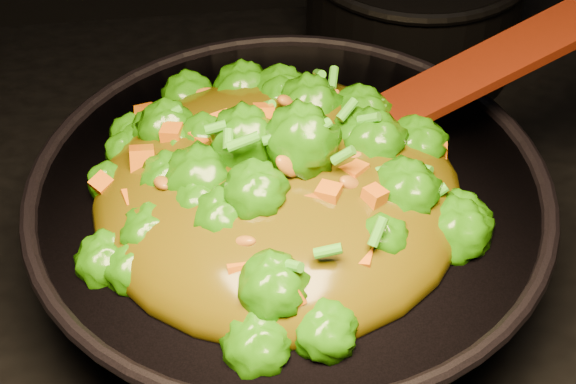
{
  "coord_description": "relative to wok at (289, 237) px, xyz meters",
  "views": [
    {
      "loc": [
        -0.15,
        -0.52,
        1.51
      ],
      "look_at": [
        -0.08,
        0.0,
        1.0
      ],
      "focal_mm": 55.0,
      "sensor_mm": 36.0,
      "label": 1
    }
  ],
  "objects": [
    {
      "name": "wok",
      "position": [
        0.0,
        0.0,
        0.0
      ],
      "size": [
        0.53,
        0.53,
        0.12
      ],
      "primitive_type": null,
      "rotation": [
        0.0,
        0.0,
        0.33
      ],
      "color": "black",
      "rests_on": "stovetop"
    },
    {
      "name": "stir_fry",
      "position": [
        -0.01,
        -0.02,
        0.11
      ],
      "size": [
        0.37,
        0.37,
        0.1
      ],
      "primitive_type": null,
      "rotation": [
        0.0,
        0.0,
        0.29
      ],
      "color": "#247008",
      "rests_on": "wok"
    },
    {
      "name": "spatula",
      "position": [
        0.14,
        0.05,
        0.11
      ],
      "size": [
        0.31,
        0.09,
        0.13
      ],
      "primitive_type": "cube",
      "rotation": [
        0.0,
        -0.38,
        0.15
      ],
      "color": "#361605",
      "rests_on": "wok"
    },
    {
      "name": "back_pot",
      "position": [
        0.18,
        0.33,
        0.01
      ],
      "size": [
        0.31,
        0.31,
        0.14
      ],
      "primitive_type": "cylinder",
      "rotation": [
        0.0,
        0.0,
        0.39
      ],
      "color": "black",
      "rests_on": "stovetop"
    }
  ]
}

